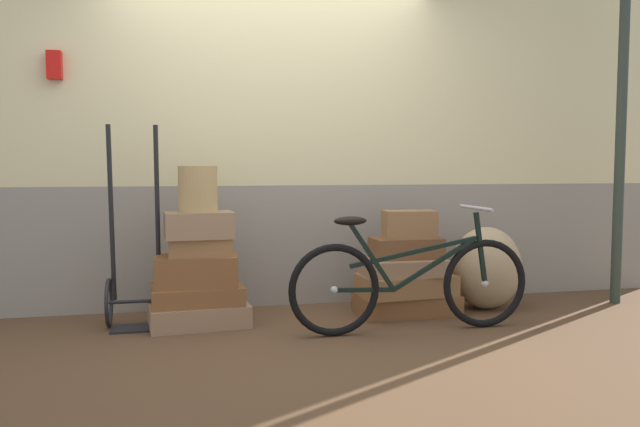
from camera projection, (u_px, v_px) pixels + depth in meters
name	position (u px, v px, depth m)	size (l,w,h in m)	color
ground	(289.00, 334.00, 4.30)	(8.82, 5.20, 0.06)	#513823
station_building	(271.00, 109.00, 5.01)	(6.82, 0.74, 3.10)	gray
suitcase_0	(198.00, 314.00, 4.41)	(0.67, 0.46, 0.15)	#937051
suitcase_1	(197.00, 294.00, 4.40)	(0.62, 0.44, 0.13)	brown
suitcase_2	(197.00, 270.00, 4.39)	(0.55, 0.35, 0.21)	brown
suitcase_3	(200.00, 247.00, 4.38)	(0.43, 0.29, 0.12)	olive
suitcase_4	(199.00, 225.00, 4.35)	(0.46, 0.30, 0.18)	#937051
suitcase_5	(406.00, 304.00, 4.75)	(0.74, 0.42, 0.15)	brown
suitcase_6	(406.00, 285.00, 4.70)	(0.69, 0.39, 0.15)	olive
suitcase_7	(403.00, 267.00, 4.69)	(0.61, 0.38, 0.12)	#937051
suitcase_8	(406.00, 248.00, 4.72)	(0.51, 0.29, 0.15)	brown
suitcase_9	(409.00, 224.00, 4.68)	(0.38, 0.22, 0.21)	olive
wicker_basket	(198.00, 189.00, 4.33)	(0.27, 0.27, 0.31)	tan
luggage_trolley	(136.00, 283.00, 4.37)	(0.39, 0.39, 1.38)	black
burlap_sack	(486.00, 268.00, 4.90)	(0.55, 0.47, 0.64)	tan
bicycle	(411.00, 283.00, 4.21)	(1.67, 0.46, 0.84)	black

